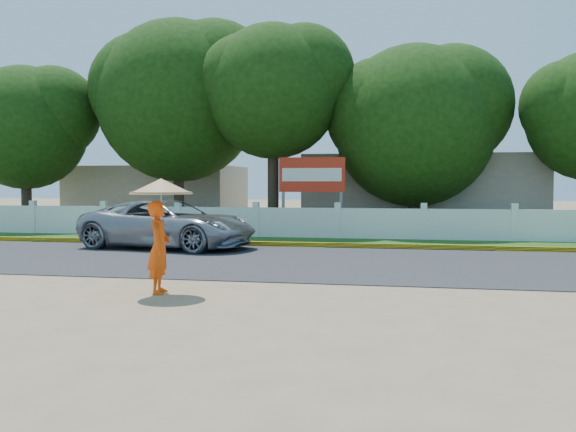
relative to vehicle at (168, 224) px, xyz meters
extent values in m
plane|color=#9E8460|center=(4.67, -6.88, -0.75)|extent=(120.00, 120.00, 0.00)
cube|color=#38383A|center=(4.67, -2.38, -0.74)|extent=(60.00, 7.00, 0.02)
cube|color=#2D601E|center=(4.67, 2.87, -0.73)|extent=(60.00, 3.50, 0.03)
cube|color=yellow|center=(4.67, 1.17, -0.67)|extent=(40.00, 0.18, 0.16)
cube|color=silver|center=(4.67, 4.32, -0.20)|extent=(40.00, 0.10, 1.10)
cube|color=#B7AD99|center=(7.67, 11.12, 0.85)|extent=(10.00, 6.00, 3.20)
cube|color=#B7AD99|center=(-5.33, 12.12, 0.65)|extent=(8.00, 5.00, 2.80)
imported|color=#98999F|center=(0.00, 0.00, 0.00)|extent=(5.74, 3.42, 1.50)
imported|color=#E5490C|center=(2.78, -7.44, 0.09)|extent=(0.51, 0.68, 1.68)
cylinder|color=gray|center=(2.83, -7.44, 0.74)|extent=(0.02, 0.02, 1.09)
cone|color=tan|center=(2.83, -7.44, 1.21)|extent=(1.15, 1.15, 0.28)
cylinder|color=gray|center=(2.46, 5.42, 0.25)|extent=(0.12, 0.12, 2.00)
cylinder|color=gray|center=(4.66, 5.42, 0.25)|extent=(0.12, 0.12, 2.00)
cube|color=red|center=(3.56, 5.42, 1.55)|extent=(2.50, 0.12, 1.30)
cube|color=silver|center=(3.56, 5.36, 1.55)|extent=(2.25, 0.02, 0.49)
cylinder|color=#473828|center=(-2.60, 7.78, 1.05)|extent=(0.44, 0.44, 3.59)
sphere|color=#1E4710|center=(-2.60, 7.78, 4.73)|extent=(6.89, 6.89, 6.89)
cylinder|color=#473828|center=(7.32, 7.68, 0.50)|extent=(0.44, 0.44, 2.49)
sphere|color=#1E4710|center=(7.32, 7.68, 3.50)|extent=(6.41, 6.41, 6.41)
cylinder|color=#473828|center=(1.82, 6.54, 1.32)|extent=(0.44, 0.44, 4.13)
sphere|color=#1E4710|center=(1.82, 6.54, 4.85)|extent=(5.32, 5.32, 5.32)
cylinder|color=#473828|center=(-9.26, 6.84, 0.71)|extent=(0.44, 0.44, 2.91)
sphere|color=#1E4710|center=(-9.26, 6.84, 3.63)|extent=(5.34, 5.34, 5.34)
camera|label=1|loc=(7.32, -18.37, 1.29)|focal=40.00mm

